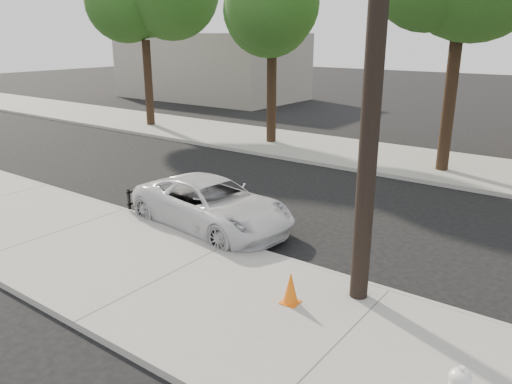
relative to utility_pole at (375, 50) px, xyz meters
The scene contains 10 objects.
ground 6.51m from the utility_pole, 143.13° to the left, with size 120.00×120.00×0.00m, color black.
near_sidewalk 6.07m from the utility_pole, 156.04° to the right, with size 90.00×4.40×0.15m, color gray.
far_sidewalk 12.64m from the utility_pole, 107.82° to the left, with size 90.00×5.00×0.15m, color gray.
curb_near 5.89m from the utility_pole, behind, with size 90.00×0.12×0.16m, color #9E9B93.
building_far 32.82m from the utility_pole, 136.11° to the left, with size 14.00×8.00×5.00m, color gray.
utility_pole is the anchor object (origin of this frame).
tree_a 20.43m from the utility_pole, 148.77° to the left, with size 4.65×4.50×9.00m.
tree_b 14.37m from the utility_pole, 131.18° to the left, with size 4.34×4.20×8.45m.
police_cruiser 6.45m from the utility_pole, 165.01° to the left, with size 2.18×4.73×1.32m, color silver.
traffic_cone 4.45m from the utility_pole, 132.35° to the right, with size 0.35×0.35×0.63m.
Camera 1 is at (7.08, -10.74, 4.96)m, focal length 35.00 mm.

